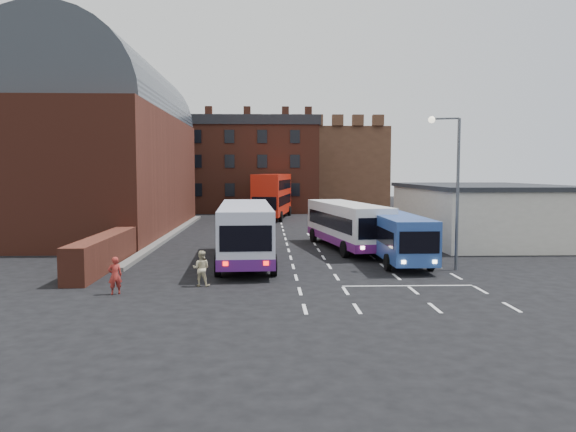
{
  "coord_description": "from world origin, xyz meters",
  "views": [
    {
      "loc": [
        -1.42,
        -28.12,
        5.21
      ],
      "look_at": [
        0.0,
        10.0,
        2.2
      ],
      "focal_mm": 35.0,
      "sensor_mm": 36.0,
      "label": 1
    }
  ],
  "objects_px": {
    "bus_white_inbound": "(347,222)",
    "bus_red_double": "(273,195)",
    "bus_blue": "(395,234)",
    "bus_white_outbound": "(245,228)",
    "pedestrian_red": "(115,276)",
    "pedestrian_beige": "(201,268)",
    "street_lamp": "(452,178)"
  },
  "relations": [
    {
      "from": "bus_blue",
      "to": "bus_red_double",
      "type": "xyz_separation_m",
      "value": [
        -6.81,
        30.15,
        1.01
      ]
    },
    {
      "from": "bus_red_double",
      "to": "pedestrian_beige",
      "type": "bearing_deg",
      "value": 92.78
    },
    {
      "from": "street_lamp",
      "to": "pedestrian_red",
      "type": "xyz_separation_m",
      "value": [
        -16.23,
        -5.36,
        -4.1
      ]
    },
    {
      "from": "bus_blue",
      "to": "street_lamp",
      "type": "distance_m",
      "value": 5.01
    },
    {
      "from": "bus_red_double",
      "to": "pedestrian_red",
      "type": "relative_size",
      "value": 7.84
    },
    {
      "from": "pedestrian_red",
      "to": "bus_white_inbound",
      "type": "bearing_deg",
      "value": -155.53
    },
    {
      "from": "pedestrian_beige",
      "to": "bus_red_double",
      "type": "bearing_deg",
      "value": -87.9
    },
    {
      "from": "bus_red_double",
      "to": "bus_white_outbound",
      "type": "bearing_deg",
      "value": 94.86
    },
    {
      "from": "bus_white_outbound",
      "to": "pedestrian_red",
      "type": "xyz_separation_m",
      "value": [
        -5.23,
        -8.25,
        -1.16
      ]
    },
    {
      "from": "bus_white_inbound",
      "to": "bus_blue",
      "type": "xyz_separation_m",
      "value": [
        2.06,
        -5.23,
        -0.21
      ]
    },
    {
      "from": "bus_red_double",
      "to": "street_lamp",
      "type": "height_order",
      "value": "street_lamp"
    },
    {
      "from": "bus_white_outbound",
      "to": "pedestrian_red",
      "type": "bearing_deg",
      "value": -124.74
    },
    {
      "from": "street_lamp",
      "to": "bus_white_outbound",
      "type": "bearing_deg",
      "value": 165.28
    },
    {
      "from": "bus_blue",
      "to": "bus_red_double",
      "type": "distance_m",
      "value": 30.93
    },
    {
      "from": "bus_blue",
      "to": "bus_white_outbound",
      "type": "bearing_deg",
      "value": -0.24
    },
    {
      "from": "street_lamp",
      "to": "pedestrian_red",
      "type": "height_order",
      "value": "street_lamp"
    },
    {
      "from": "pedestrian_red",
      "to": "bus_white_outbound",
      "type": "bearing_deg",
      "value": -146.79
    },
    {
      "from": "bus_white_inbound",
      "to": "bus_red_double",
      "type": "relative_size",
      "value": 0.92
    },
    {
      "from": "bus_blue",
      "to": "pedestrian_beige",
      "type": "distance_m",
      "value": 12.45
    },
    {
      "from": "bus_blue",
      "to": "pedestrian_beige",
      "type": "relative_size",
      "value": 6.18
    },
    {
      "from": "bus_white_inbound",
      "to": "pedestrian_beige",
      "type": "bearing_deg",
      "value": 45.36
    },
    {
      "from": "bus_red_double",
      "to": "bus_white_inbound",
      "type": "bearing_deg",
      "value": 109.17
    },
    {
      "from": "bus_white_outbound",
      "to": "bus_white_inbound",
      "type": "height_order",
      "value": "bus_white_outbound"
    },
    {
      "from": "bus_white_inbound",
      "to": "bus_red_double",
      "type": "distance_m",
      "value": 25.39
    },
    {
      "from": "street_lamp",
      "to": "pedestrian_red",
      "type": "bearing_deg",
      "value": -161.73
    },
    {
      "from": "bus_white_inbound",
      "to": "bus_red_double",
      "type": "height_order",
      "value": "bus_red_double"
    },
    {
      "from": "bus_red_double",
      "to": "pedestrian_red",
      "type": "height_order",
      "value": "bus_red_double"
    },
    {
      "from": "bus_blue",
      "to": "pedestrian_beige",
      "type": "height_order",
      "value": "bus_blue"
    },
    {
      "from": "pedestrian_red",
      "to": "street_lamp",
      "type": "bearing_deg",
      "value": 173.85
    },
    {
      "from": "bus_blue",
      "to": "bus_white_inbound",
      "type": "bearing_deg",
      "value": -69.29
    },
    {
      "from": "bus_white_inbound",
      "to": "pedestrian_red",
      "type": "distance_m",
      "value": 18.04
    },
    {
      "from": "street_lamp",
      "to": "pedestrian_beige",
      "type": "height_order",
      "value": "street_lamp"
    }
  ]
}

